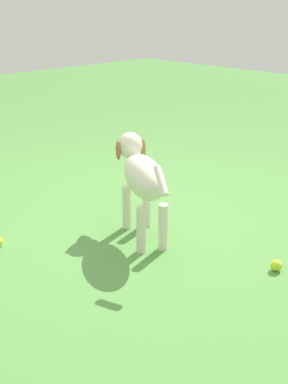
% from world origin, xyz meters
% --- Properties ---
extents(ground, '(14.00, 14.00, 0.00)m').
position_xyz_m(ground, '(0.00, 0.00, 0.00)').
color(ground, '#548C42').
extents(dog, '(0.50, 0.82, 0.62)m').
position_xyz_m(dog, '(0.17, 0.14, 0.41)').
color(dog, silver).
rests_on(dog, ground).
extents(tennis_ball_1, '(0.07, 0.07, 0.07)m').
position_xyz_m(tennis_ball_1, '(-0.04, 1.01, 0.03)').
color(tennis_ball_1, '#C4DE2B').
rests_on(tennis_ball_1, ground).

